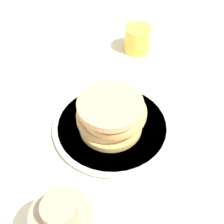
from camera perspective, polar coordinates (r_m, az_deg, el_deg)
ground_plane at (r=0.70m, az=1.43°, el=-3.08°), size 4.00×4.00×0.00m
plate at (r=0.69m, az=0.00°, el=-2.60°), size 0.26×0.26×0.01m
pancake_stack at (r=0.66m, az=-0.22°, el=-0.18°), size 0.15×0.15×0.08m
juice_glass at (r=0.89m, az=4.61°, el=13.16°), size 0.07×0.07×0.07m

